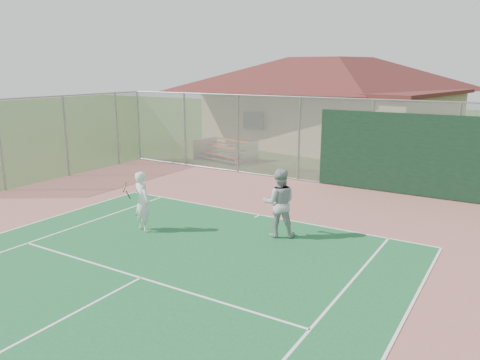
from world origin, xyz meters
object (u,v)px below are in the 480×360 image
(clubhouse, at_px, (329,93))
(player_grey_back, at_px, (279,203))
(bleachers, at_px, (225,150))
(player_white_front, at_px, (142,202))

(clubhouse, distance_m, player_grey_back, 17.05)
(clubhouse, distance_m, bleachers, 8.37)
(bleachers, relative_size, player_white_front, 1.73)
(player_white_front, height_order, player_grey_back, player_grey_back)
(clubhouse, height_order, player_grey_back, clubhouse)
(player_white_front, distance_m, player_grey_back, 3.93)
(clubhouse, relative_size, player_grey_back, 8.28)
(player_white_front, bearing_deg, player_grey_back, -137.55)
(bleachers, height_order, player_white_front, player_white_front)
(player_grey_back, bearing_deg, bleachers, -77.54)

